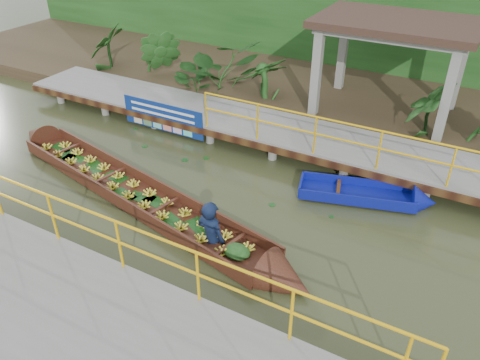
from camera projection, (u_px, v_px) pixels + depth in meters
The scene contains 10 objects.
ground at pixel (186, 198), 11.19m from camera, with size 80.00×80.00×0.00m, color #33361B.
land_strip at pixel (305, 87), 16.61m from camera, with size 30.00×8.00×0.45m, color #312718.
far_dock at pixel (253, 125), 13.46m from camera, with size 16.00×2.06×1.66m.
near_dock at pixel (88, 330), 7.52m from camera, with size 18.00×2.40×1.73m.
pavilion at pixel (396, 33), 13.11m from camera, with size 4.40×3.00×3.00m.
foliage_backdrop at pixel (334, 21), 17.50m from camera, with size 30.00×0.80×4.00m, color #163C13.
vendor_boat at pixel (146, 195), 10.81m from camera, with size 9.96×3.02×2.32m.
moored_blue_boat at pixel (390, 198), 10.96m from camera, with size 3.24×1.62×0.75m.
blue_banner at pixel (163, 117), 13.73m from camera, with size 2.79×0.04×0.87m.
tropical_plants at pixel (256, 75), 14.79m from camera, with size 14.22×1.22×1.53m.
Camera 1 is at (5.57, -7.43, 6.39)m, focal length 35.00 mm.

